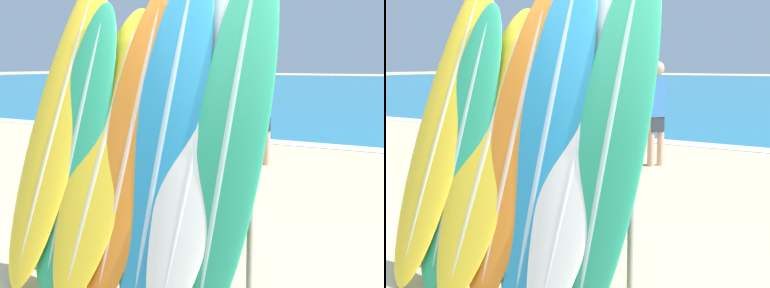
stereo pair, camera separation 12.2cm
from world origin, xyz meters
The scene contains 10 objects.
surfboard_rack centered at (-0.22, 0.26, 0.50)m, with size 1.83×0.04×0.94m.
surfboard_slot_0 centered at (-0.95, 0.33, 1.18)m, with size 0.52×1.07×2.35m.
surfboard_slot_1 centered at (-0.73, 0.27, 1.04)m, with size 0.50×0.80×2.07m.
surfboard_slot_2 centered at (-0.47, 0.27, 1.01)m, with size 0.58×0.97×2.02m.
surfboard_slot_3 centered at (-0.24, 0.29, 1.09)m, with size 0.48×0.89×2.17m.
surfboard_slot_4 centered at (0.03, 0.32, 1.18)m, with size 0.53×0.89×2.37m.
surfboard_slot_5 centered at (0.29, 0.36, 1.22)m, with size 0.51×1.15×2.45m.
surfboard_slot_6 centered at (0.50, 0.32, 1.19)m, with size 0.49×0.94×2.39m.
person_near_water centered at (-0.99, 2.55, 0.83)m, with size 0.26×0.20×1.52m.
person_mid_beach centered at (-1.40, 5.13, 0.89)m, with size 0.26×0.28×1.64m.
Camera 2 is at (2.08, -2.51, 1.60)m, focal length 50.00 mm.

